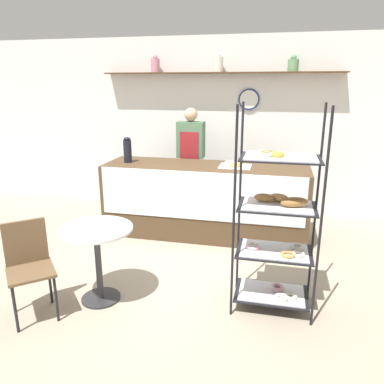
{
  "coord_description": "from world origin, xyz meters",
  "views": [
    {
      "loc": [
        0.92,
        -3.54,
        2.0
      ],
      "look_at": [
        0.0,
        0.42,
        0.82
      ],
      "focal_mm": 35.0,
      "sensor_mm": 36.0,
      "label": 1
    }
  ],
  "objects": [
    {
      "name": "pastry_rack",
      "position": [
        0.96,
        -0.37,
        0.81
      ],
      "size": [
        0.72,
        0.48,
        1.85
      ],
      "color": "black",
      "rests_on": "ground_plane"
    },
    {
      "name": "ground_plane",
      "position": [
        0.0,
        0.0,
        0.0
      ],
      "size": [
        14.0,
        14.0,
        0.0
      ],
      "primitive_type": "plane",
      "color": "gray"
    },
    {
      "name": "person_worker",
      "position": [
        -0.33,
        1.78,
        0.92
      ],
      "size": [
        0.39,
        0.23,
        1.67
      ],
      "color": "#282833",
      "rests_on": "ground_plane"
    },
    {
      "name": "display_counter",
      "position": [
        0.0,
        1.19,
        0.48
      ],
      "size": [
        2.69,
        0.78,
        0.97
      ],
      "color": "#4C3823",
      "rests_on": "ground_plane"
    },
    {
      "name": "cafe_table",
      "position": [
        -0.66,
        -0.63,
        0.55
      ],
      "size": [
        0.67,
        0.67,
        0.74
      ],
      "color": "#262628",
      "rests_on": "ground_plane"
    },
    {
      "name": "coffee_carafe",
      "position": [
        -1.07,
        1.15,
        1.14
      ],
      "size": [
        0.11,
        0.11,
        0.34
      ],
      "color": "black",
      "rests_on": "display_counter"
    },
    {
      "name": "donut_tray_counter",
      "position": [
        0.37,
        1.23,
        0.99
      ],
      "size": [
        0.41,
        0.34,
        0.05
      ],
      "color": "white",
      "rests_on": "display_counter"
    },
    {
      "name": "back_wall",
      "position": [
        0.0,
        2.36,
        1.37
      ],
      "size": [
        10.0,
        0.3,
        2.7
      ],
      "color": "white",
      "rests_on": "ground_plane"
    },
    {
      "name": "cafe_chair",
      "position": [
        -1.15,
        -0.96,
        0.52
      ],
      "size": [
        0.54,
        0.54,
        0.86
      ],
      "rotation": [
        0.0,
        0.0,
        7.02
      ],
      "color": "black",
      "rests_on": "ground_plane"
    }
  ]
}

